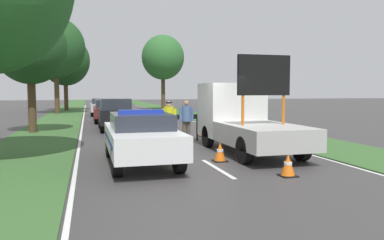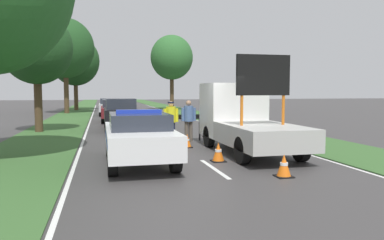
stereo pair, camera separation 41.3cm
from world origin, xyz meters
TOP-DOWN VIEW (x-y plane):
  - ground_plane at (0.00, 0.00)m, footprint 160.00×160.00m
  - lane_markings at (0.00, 14.37)m, footprint 7.37×61.58m
  - grass_verge_left at (-5.26, 20.00)m, footprint 3.05×120.00m
  - grass_verge_right at (5.26, 20.00)m, footprint 3.05×120.00m
  - police_car at (-1.87, -0.85)m, footprint 1.80×4.72m
  - work_truck at (1.87, 0.64)m, footprint 2.06×5.33m
  - road_barrier at (-0.08, 3.59)m, footprint 2.97×0.08m
  - police_officer at (-0.23, 3.00)m, footprint 0.60×0.38m
  - pedestrian_civilian at (0.54, 3.22)m, footprint 0.60×0.38m
  - traffic_cone_near_police at (0.42, -1.12)m, footprint 0.40×0.40m
  - traffic_cone_centre_front at (0.14, 1.76)m, footprint 0.36×0.36m
  - traffic_cone_near_truck at (1.35, -3.38)m, footprint 0.40×0.40m
  - traffic_cone_behind_barrier at (2.31, 3.18)m, footprint 0.52×0.52m
  - traffic_cone_lane_edge at (1.76, 4.76)m, footprint 0.42×0.42m
  - queued_car_sedan_black at (-1.88, 8.82)m, footprint 1.71×4.01m
  - queued_car_wagon_maroon at (-2.00, 14.23)m, footprint 1.82×4.54m
  - queued_car_sedan_silver at (-2.11, 21.13)m, footprint 1.93×4.17m
  - roadside_tree_near_right at (-5.97, 24.73)m, footprint 5.18×5.18m
  - roadside_tree_mid_left at (4.54, 28.26)m, footprint 4.52×4.52m
  - roadside_tree_mid_right at (-5.50, 30.60)m, footprint 5.06×5.06m
  - roadside_tree_far_left at (-5.93, 8.45)m, footprint 3.44×3.44m

SIDE VIEW (x-z plane):
  - ground_plane at x=0.00m, z-range 0.00..0.00m
  - lane_markings at x=0.00m, z-range 0.00..0.01m
  - grass_verge_left at x=-5.26m, z-range 0.00..0.03m
  - grass_verge_right at x=5.26m, z-range 0.00..0.03m
  - traffic_cone_centre_front at x=0.14m, z-range 0.00..0.49m
  - traffic_cone_near_truck at x=1.35m, z-range 0.00..0.55m
  - traffic_cone_near_police at x=0.42m, z-range 0.00..0.56m
  - traffic_cone_lane_edge at x=1.76m, z-range 0.00..0.57m
  - traffic_cone_behind_barrier at x=2.31m, z-range 0.00..0.71m
  - queued_car_sedan_silver at x=-2.11m, z-range 0.05..1.49m
  - police_car at x=-1.87m, z-range 0.01..1.55m
  - queued_car_wagon_maroon at x=-2.00m, z-range 0.04..1.53m
  - queued_car_sedan_black at x=-1.88m, z-range 0.03..1.69m
  - road_barrier at x=-0.08m, z-range 0.36..1.45m
  - pedestrian_civilian at x=0.54m, z-range 0.15..1.83m
  - police_officer at x=-0.23m, z-range 0.16..1.82m
  - work_truck at x=1.87m, z-range -0.45..2.69m
  - roadside_tree_far_left at x=-5.93m, z-range 1.17..7.17m
  - roadside_tree_mid_right at x=-5.50m, z-range 1.30..9.26m
  - roadside_tree_mid_left at x=4.54m, z-range 1.61..9.64m
  - roadside_tree_near_right at x=-5.97m, z-range 1.61..10.29m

